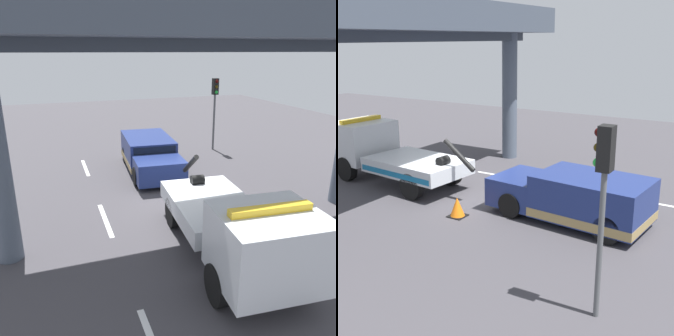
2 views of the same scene
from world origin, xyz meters
The scene contains 9 objects.
ground_plane centered at (0.00, 0.00, -0.05)m, with size 60.00×40.00×0.10m, color #423F44.
lane_stripe_west centered at (-6.00, -2.97, 0.00)m, with size 2.60×0.16×0.01m, color silver.
lane_stripe_mid centered at (0.00, -2.97, 0.00)m, with size 2.60×0.16×0.01m, color silver.
lane_stripe_east centered at (6.00, -2.97, 0.00)m, with size 2.60×0.16×0.01m, color silver.
tow_truck_white centered at (3.95, -0.06, 1.20)m, with size 7.33×2.87×2.46m.
towed_van_green centered at (-4.55, 0.01, 0.78)m, with size 5.36×2.59×1.58m.
overpass_structure centered at (1.43, 0.00, 6.08)m, with size 3.60×13.81×6.99m.
traffic_light_near centered at (-6.98, 4.63, 3.01)m, with size 0.39×0.32×4.12m.
traffic_cone_orange centered at (-1.08, 1.68, 0.32)m, with size 0.56×0.56×0.66m.
Camera 2 is at (-9.74, 12.84, 5.72)m, focal length 48.53 mm.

